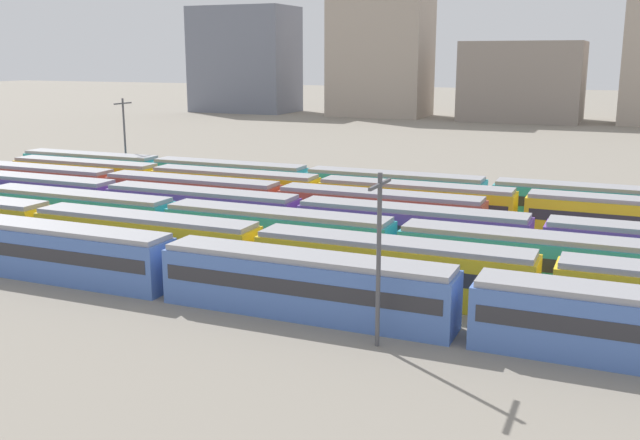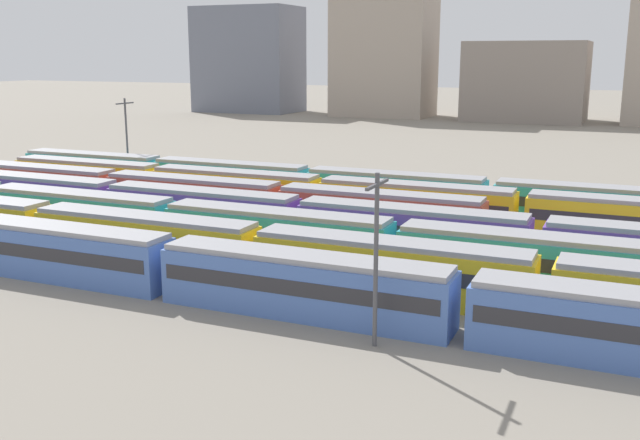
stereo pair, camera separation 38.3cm
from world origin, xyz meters
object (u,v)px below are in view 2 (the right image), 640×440
object	(u,v)px
train_track_2	(276,234)
catenary_pole_2	(376,252)
train_track_6	(395,191)
catenary_pole_1	(127,136)
train_track_1	(390,268)
train_track_4	(192,196)
train_track_5	(320,195)
train_track_3	(411,230)
train_track_0	(304,284)

from	to	relation	value
train_track_2	catenary_pole_2	world-z (taller)	catenary_pole_2
train_track_6	catenary_pole_1	size ratio (longest dim) A/B	9.29
train_track_6	train_track_1	bearing A→B (deg)	-72.91
train_track_2	train_track_4	xyz separation A→B (m)	(-14.25, 10.40, -0.00)
train_track_4	train_track_2	bearing A→B (deg)	-36.13
train_track_4	train_track_5	xyz separation A→B (m)	(11.12, 5.20, 0.00)
train_track_4	train_track_3	bearing A→B (deg)	-12.63
train_track_0	catenary_pole_1	xyz separation A→B (m)	(-39.46, 34.46, 3.68)
train_track_3	catenary_pole_1	distance (m)	45.61
train_track_1	train_track_5	bearing A→B (deg)	123.62
train_track_0	train_track_2	bearing A→B (deg)	124.15
train_track_0	train_track_2	distance (m)	12.57
train_track_1	train_track_5	xyz separation A→B (m)	(-13.83, 20.80, 0.00)
train_track_2	train_track_3	bearing A→B (deg)	30.11
train_track_1	catenary_pole_2	bearing A→B (deg)	-77.42
train_track_5	catenary_pole_1	size ratio (longest dim) A/B	7.42
train_track_4	train_track_6	world-z (taller)	same
train_track_6	train_track_4	bearing A→B (deg)	-148.47
train_track_0	catenary_pole_1	bearing A→B (deg)	138.87
train_track_2	train_track_4	bearing A→B (deg)	143.87
catenary_pole_2	train_track_4	bearing A→B (deg)	138.56
catenary_pole_1	train_track_1	bearing A→B (deg)	-34.17
train_track_2	catenary_pole_2	size ratio (longest dim) A/B	10.07
train_track_4	catenary_pole_1	size ratio (longest dim) A/B	5.54
train_track_5	train_track_4	bearing A→B (deg)	-154.93
train_track_6	catenary_pole_2	bearing A→B (deg)	-73.95
train_track_2	train_track_3	xyz separation A→B (m)	(8.97, 5.20, 0.00)
train_track_1	train_track_6	bearing A→B (deg)	107.09
train_track_0	train_track_5	world-z (taller)	same
train_track_5	catenary_pole_1	distance (m)	30.69
train_track_0	train_track_6	xyz separation A→B (m)	(-4.35, 31.20, 0.00)
train_track_5	train_track_6	xyz separation A→B (m)	(5.83, 5.20, 0.00)
train_track_0	train_track_4	xyz separation A→B (m)	(-21.30, 20.80, -0.00)
train_track_3	train_track_0	bearing A→B (deg)	-96.99
catenary_pole_1	catenary_pole_2	distance (m)	58.34
train_track_4	catenary_pole_2	bearing A→B (deg)	-41.44
train_track_0	train_track_3	distance (m)	15.72
catenary_pole_2	catenary_pole_1	bearing A→B (deg)	140.30
train_track_3	train_track_5	xyz separation A→B (m)	(-12.10, 10.40, 0.00)
train_track_0	train_track_6	size ratio (longest dim) A/B	1.00
train_track_4	catenary_pole_1	world-z (taller)	catenary_pole_1
train_track_2	train_track_5	xyz separation A→B (m)	(-3.13, 15.60, 0.00)
train_track_1	catenary_pole_2	world-z (taller)	catenary_pole_2
train_track_3	train_track_4	size ratio (longest dim) A/B	1.68
train_track_4	train_track_0	bearing A→B (deg)	-44.32
train_track_1	train_track_3	world-z (taller)	same
train_track_2	train_track_3	size ratio (longest dim) A/B	1.00
train_track_3	train_track_5	bearing A→B (deg)	139.32
train_track_3	train_track_1	bearing A→B (deg)	-80.56
train_track_0	catenary_pole_2	world-z (taller)	catenary_pole_2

